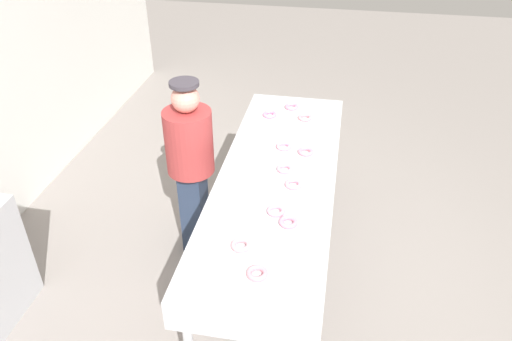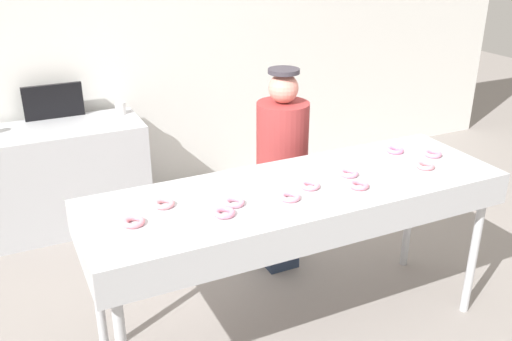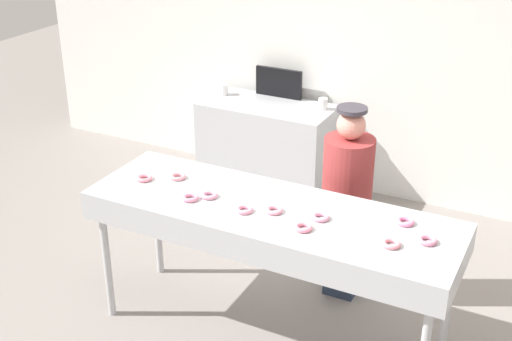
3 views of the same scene
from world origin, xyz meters
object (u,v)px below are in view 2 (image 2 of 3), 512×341
strawberry_donut_7 (290,197)px  strawberry_donut_9 (224,213)px  strawberry_donut_5 (134,222)px  strawberry_donut_10 (359,185)px  fryer_conveyor (298,202)px  strawberry_donut_4 (425,166)px  strawberry_donut_2 (164,204)px  strawberry_donut_3 (234,202)px  strawberry_donut_0 (349,173)px  strawberry_donut_6 (310,186)px  menu_display (53,101)px  strawberry_donut_1 (395,150)px  paper_cup_0 (121,108)px  prep_counter (67,177)px  worker_baker (282,159)px  strawberry_donut_8 (433,154)px

strawberry_donut_7 → strawberry_donut_9: size_ratio=1.00×
strawberry_donut_5 → strawberry_donut_10: (1.29, -0.13, 0.00)m
fryer_conveyor → strawberry_donut_4: (0.85, -0.10, 0.11)m
strawberry_donut_2 → strawberry_donut_3: 0.38m
strawberry_donut_9 → strawberry_donut_7: bearing=2.5°
strawberry_donut_0 → strawberry_donut_6: bearing=-170.5°
strawberry_donut_5 → strawberry_donut_6: same height
strawberry_donut_0 → strawberry_donut_5: same height
menu_display → strawberry_donut_7: bearing=-69.6°
strawberry_donut_3 → strawberry_donut_1: bearing=10.9°
strawberry_donut_4 → paper_cup_0: size_ratio=1.05×
prep_counter → paper_cup_0: size_ratio=12.07×
strawberry_donut_3 → strawberry_donut_6: (0.48, 0.01, 0.00)m
fryer_conveyor → strawberry_donut_0: size_ratio=22.03×
strawberry_donut_7 → menu_display: size_ratio=0.23×
strawberry_donut_7 → menu_display: 2.67m
strawberry_donut_3 → worker_baker: bearing=47.6°
strawberry_donut_0 → strawberry_donut_9: 0.89m
fryer_conveyor → strawberry_donut_3: strawberry_donut_3 is taller
strawberry_donut_4 → strawberry_donut_7: size_ratio=1.00×
paper_cup_0 → strawberry_donut_6: bearing=-75.9°
prep_counter → strawberry_donut_7: bearing=-67.4°
strawberry_donut_2 → strawberry_donut_4: same height
fryer_conveyor → menu_display: menu_display is taller
strawberry_donut_9 → worker_baker: bearing=47.1°
strawberry_donut_2 → strawberry_donut_3: size_ratio=1.00×
strawberry_donut_0 → prep_counter: (-1.41, 2.11, -0.60)m
strawberry_donut_8 → worker_baker: bearing=137.5°
strawberry_donut_5 → prep_counter: 2.23m
menu_display → paper_cup_0: bearing=-14.6°
strawberry_donut_2 → paper_cup_0: strawberry_donut_2 is taller
strawberry_donut_0 → strawberry_donut_2: bearing=175.5°
worker_baker → strawberry_donut_0: bearing=80.0°
strawberry_donut_8 → strawberry_donut_4: bearing=-143.4°
strawberry_donut_9 → menu_display: (-0.53, 2.52, 0.00)m
fryer_conveyor → strawberry_donut_4: 0.86m
strawberry_donut_0 → paper_cup_0: size_ratio=1.05×
strawberry_donut_2 → strawberry_donut_9: bearing=-43.3°
fryer_conveyor → strawberry_donut_6: strawberry_donut_6 is taller
strawberry_donut_4 → prep_counter: 2.99m
strawberry_donut_4 → strawberry_donut_5: size_ratio=1.00×
strawberry_donut_0 → strawberry_donut_2: same height
strawberry_donut_9 → menu_display: 2.58m
strawberry_donut_2 → strawberry_donut_5: size_ratio=1.00×
strawberry_donut_4 → strawberry_donut_5: same height
strawberry_donut_1 → paper_cup_0: (-1.37, 2.04, -0.09)m
strawberry_donut_8 → strawberry_donut_10: 0.75m
menu_display → worker_baker: bearing=-51.1°
strawberry_donut_6 → prep_counter: bearing=117.2°
strawberry_donut_8 → prep_counter: bearing=135.1°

